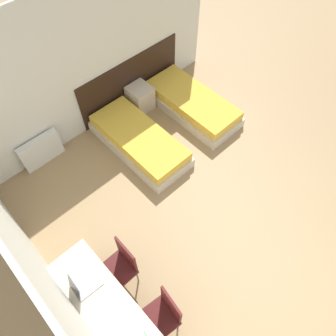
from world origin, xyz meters
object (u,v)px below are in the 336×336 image
object	(u,v)px
laptop	(82,286)
bed_near_door	(192,104)
chair_near_laptop	(120,265)
chair_near_notebook	(163,314)
nightstand	(140,98)
bed_near_window	(139,141)

from	to	relation	value
laptop	bed_near_door	bearing A→B (deg)	28.01
chair_near_laptop	laptop	size ratio (longest dim) A/B	2.78
chair_near_notebook	laptop	bearing A→B (deg)	128.90
chair_near_laptop	chair_near_notebook	world-z (taller)	same
nightstand	chair_near_notebook	world-z (taller)	chair_near_notebook
bed_near_window	chair_near_laptop	size ratio (longest dim) A/B	2.05
chair_near_laptop	chair_near_notebook	xyz separation A→B (m)	(-0.00, -0.83, 0.00)
bed_near_window	nightstand	bearing A→B (deg)	48.40
laptop	nightstand	bearing A→B (deg)	43.12
nightstand	chair_near_notebook	size ratio (longest dim) A/B	0.53
chair_near_laptop	chair_near_notebook	size ratio (longest dim) A/B	1.00
nightstand	laptop	xyz separation A→B (m)	(-2.91, -2.42, 0.57)
chair_near_notebook	laptop	size ratio (longest dim) A/B	2.78
nightstand	chair_near_laptop	size ratio (longest dim) A/B	0.53
chair_near_laptop	laptop	distance (m)	0.60
bed_near_window	chair_near_laptop	bearing A→B (deg)	-135.74
bed_near_window	laptop	bearing A→B (deg)	-143.45
bed_near_door	laptop	xyz separation A→B (m)	(-3.60, -1.65, 0.64)
bed_near_window	chair_near_notebook	bearing A→B (deg)	-124.43
nightstand	bed_near_window	bearing A→B (deg)	-131.60
bed_near_door	chair_near_laptop	bearing A→B (deg)	-151.59
bed_near_door	chair_near_notebook	xyz separation A→B (m)	(-3.08, -2.50, 0.34)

